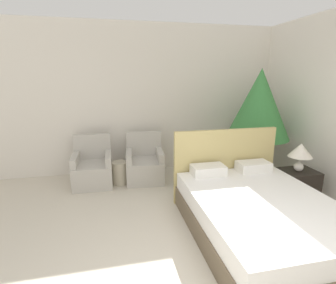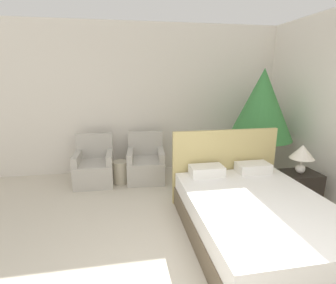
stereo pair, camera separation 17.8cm
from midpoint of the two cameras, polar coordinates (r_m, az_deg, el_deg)
The scene contains 8 objects.
wall_back at distance 5.33m, azimuth -2.28°, elevation 9.24°, with size 10.00×0.06×2.90m.
bed at distance 3.48m, azimuth 19.95°, elevation -14.79°, with size 1.64×2.19×1.13m.
armchair_near_window_left at distance 4.94m, azimuth -14.75°, elevation -5.76°, with size 0.68×0.67×0.87m.
armchair_near_window_right at distance 4.94m, azimuth -3.79°, elevation -5.28°, with size 0.73×0.73×0.87m.
potted_palm at distance 5.10m, azimuth 20.68°, elevation 7.14°, with size 1.15×1.15×2.05m.
nightstand at distance 4.65m, azimuth 27.55°, elevation -8.63°, with size 0.55×0.44×0.47m.
table_lamp at distance 4.45m, azimuth 28.21°, elevation -2.21°, with size 0.36×0.36×0.44m.
side_table at distance 4.88m, azimuth -9.24°, elevation -6.47°, with size 0.29×0.29×0.41m.
Camera 2 is at (-0.65, -1.25, 1.92)m, focal length 28.00 mm.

